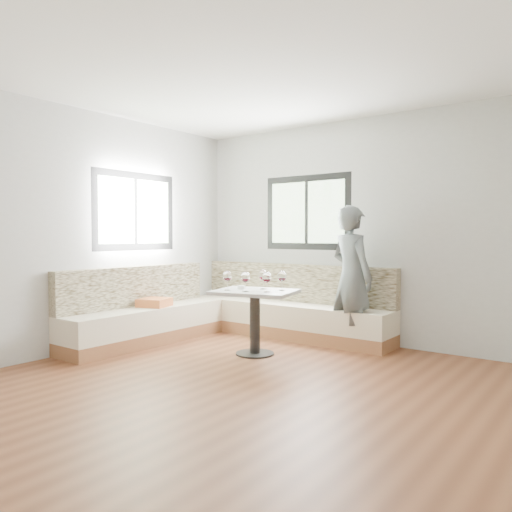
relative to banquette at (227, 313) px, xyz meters
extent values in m
cube|color=brown|center=(1.59, -1.63, -0.33)|extent=(5.00, 5.00, 0.01)
cube|color=white|center=(1.59, -1.63, 2.47)|extent=(5.00, 5.00, 0.01)
cube|color=#B7B7B2|center=(1.59, 0.87, 1.07)|extent=(5.00, 0.01, 2.80)
cube|color=#B7B7B2|center=(-0.91, -1.63, 1.07)|extent=(0.01, 5.00, 2.80)
cube|color=black|center=(0.69, 0.86, 1.32)|extent=(1.30, 0.02, 1.00)
cube|color=black|center=(-0.90, -0.73, 1.32)|extent=(0.02, 1.30, 1.00)
cube|color=#945D38|center=(0.54, 0.59, -0.25)|extent=(2.90, 0.55, 0.16)
cube|color=#F3E4C3|center=(0.54, 0.59, -0.03)|extent=(2.90, 0.55, 0.29)
cube|color=beige|center=(0.54, 0.80, 0.37)|extent=(2.90, 0.14, 0.50)
cube|color=#945D38|center=(-0.64, -0.81, -0.25)|extent=(0.55, 2.25, 0.16)
cube|color=#F3E4C3|center=(-0.64, -0.81, -0.03)|extent=(0.55, 2.25, 0.29)
cube|color=beige|center=(-0.84, -0.81, 0.37)|extent=(0.14, 2.25, 0.50)
cube|color=#DC744D|center=(-0.60, -0.70, 0.17)|extent=(0.43, 0.43, 0.10)
cylinder|color=black|center=(0.80, -0.46, -0.32)|extent=(0.43, 0.43, 0.02)
cylinder|color=black|center=(0.80, -0.46, 0.01)|extent=(0.12, 0.12, 0.69)
cube|color=silver|center=(0.80, -0.46, 0.38)|extent=(1.02, 0.88, 0.04)
imported|color=#565D5E|center=(1.53, 0.49, 0.52)|extent=(0.73, 0.62, 1.70)
cylinder|color=white|center=(0.61, -0.45, 0.42)|extent=(0.10, 0.10, 0.04)
sphere|color=black|center=(0.62, -0.44, 0.43)|extent=(0.02, 0.02, 0.02)
sphere|color=black|center=(0.59, -0.44, 0.43)|extent=(0.02, 0.02, 0.02)
sphere|color=black|center=(0.61, -0.47, 0.43)|extent=(0.02, 0.02, 0.02)
cylinder|color=white|center=(0.57, -0.66, 0.40)|extent=(0.07, 0.07, 0.01)
cylinder|color=white|center=(0.57, -0.66, 0.45)|extent=(0.01, 0.01, 0.10)
ellipsoid|color=white|center=(0.57, -0.66, 0.56)|extent=(0.10, 0.10, 0.12)
cylinder|color=#3D030D|center=(0.57, -0.66, 0.53)|extent=(0.07, 0.07, 0.02)
cylinder|color=white|center=(0.81, -0.64, 0.40)|extent=(0.07, 0.07, 0.01)
cylinder|color=white|center=(0.81, -0.64, 0.45)|extent=(0.01, 0.01, 0.10)
ellipsoid|color=white|center=(0.81, -0.64, 0.56)|extent=(0.10, 0.10, 0.12)
cylinder|color=#3D030D|center=(0.81, -0.64, 0.53)|extent=(0.07, 0.07, 0.02)
cylinder|color=white|center=(1.02, -0.53, 0.40)|extent=(0.07, 0.07, 0.01)
cylinder|color=white|center=(1.02, -0.53, 0.45)|extent=(0.01, 0.01, 0.10)
ellipsoid|color=white|center=(1.02, -0.53, 0.56)|extent=(0.10, 0.10, 0.12)
cylinder|color=#3D030D|center=(1.02, -0.53, 0.53)|extent=(0.07, 0.07, 0.02)
cylinder|color=white|center=(0.81, -0.31, 0.40)|extent=(0.07, 0.07, 0.01)
cylinder|color=white|center=(0.81, -0.31, 0.45)|extent=(0.01, 0.01, 0.10)
ellipsoid|color=white|center=(0.81, -0.31, 0.56)|extent=(0.10, 0.10, 0.12)
cylinder|color=#3D030D|center=(0.81, -0.31, 0.53)|extent=(0.07, 0.07, 0.02)
cylinder|color=white|center=(1.07, -0.31, 0.40)|extent=(0.07, 0.07, 0.01)
cylinder|color=white|center=(1.07, -0.31, 0.45)|extent=(0.01, 0.01, 0.10)
ellipsoid|color=white|center=(1.07, -0.31, 0.56)|extent=(0.10, 0.10, 0.12)
cylinder|color=#3D030D|center=(1.07, -0.31, 0.53)|extent=(0.07, 0.07, 0.02)
camera|label=1|loc=(4.16, -4.91, 1.02)|focal=35.00mm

